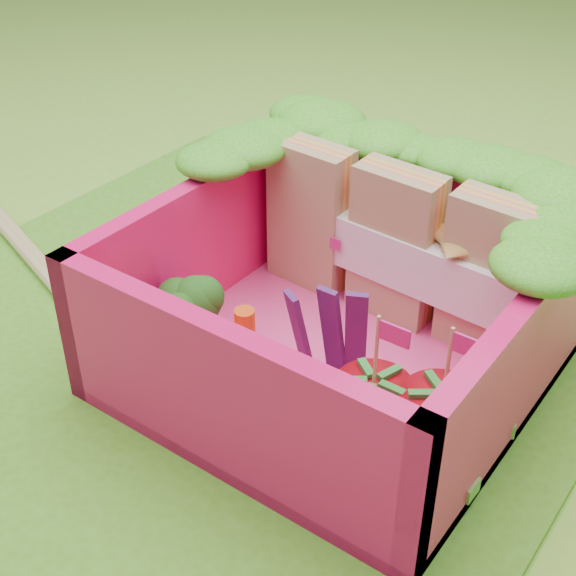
% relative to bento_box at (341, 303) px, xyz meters
% --- Properties ---
extents(ground, '(14.00, 14.00, 0.00)m').
position_rel_bento_box_xyz_m(ground, '(-0.44, -0.02, -0.31)').
color(ground, '#88BF35').
rests_on(ground, ground).
extents(placemat, '(2.60, 2.60, 0.03)m').
position_rel_bento_box_xyz_m(placemat, '(-0.44, -0.02, -0.29)').
color(placemat, '#559C23').
rests_on(placemat, ground).
extents(bento_floor, '(1.30, 1.30, 0.05)m').
position_rel_bento_box_xyz_m(bento_floor, '(-0.00, -0.00, -0.25)').
color(bento_floor, '#F93F8E').
rests_on(bento_floor, placemat).
extents(bento_box, '(1.30, 1.30, 0.55)m').
position_rel_bento_box_xyz_m(bento_box, '(0.00, 0.00, 0.00)').
color(bento_box, '#F91464').
rests_on(bento_box, placemat).
extents(lettuce_ruffle, '(1.43, 0.83, 0.11)m').
position_rel_bento_box_xyz_m(lettuce_ruffle, '(-0.00, 0.48, 0.33)').
color(lettuce_ruffle, '#378217').
rests_on(lettuce_ruffle, bento_box).
extents(sandwich_stack, '(1.07, 0.23, 0.57)m').
position_rel_bento_box_xyz_m(sandwich_stack, '(0.01, 0.35, 0.05)').
color(sandwich_stack, tan).
rests_on(sandwich_stack, bento_floor).
extents(broccoli, '(0.33, 0.33, 0.25)m').
position_rel_bento_box_xyz_m(broccoli, '(-0.47, -0.28, -0.05)').
color(broccoli, '#558F45').
rests_on(broccoli, bento_floor).
extents(carrot_sticks, '(0.19, 0.16, 0.25)m').
position_rel_bento_box_xyz_m(carrot_sticks, '(-0.27, -0.29, -0.11)').
color(carrot_sticks, '#F75314').
rests_on(carrot_sticks, bento_floor).
extents(purple_wedges, '(0.20, 0.17, 0.38)m').
position_rel_bento_box_xyz_m(purple_wedges, '(0.04, -0.13, -0.04)').
color(purple_wedges, '#421854').
rests_on(purple_wedges, bento_floor).
extents(strawberry_left, '(0.23, 0.23, 0.47)m').
position_rel_bento_box_xyz_m(strawberry_left, '(0.30, -0.30, -0.10)').
color(strawberry_left, red).
rests_on(strawberry_left, bento_floor).
extents(strawberry_right, '(0.25, 0.25, 0.49)m').
position_rel_bento_box_xyz_m(strawberry_right, '(0.50, -0.25, -0.09)').
color(strawberry_right, red).
rests_on(strawberry_right, bento_floor).
extents(snap_peas, '(0.32, 0.38, 0.05)m').
position_rel_bento_box_xyz_m(snap_peas, '(0.50, -0.19, -0.20)').
color(snap_peas, '#62A935').
rests_on(snap_peas, bento_floor).
extents(chopsticks, '(2.19, 0.76, 0.05)m').
position_rel_bento_box_xyz_m(chopsticks, '(-1.55, -0.13, -0.25)').
color(chopsticks, tan).
rests_on(chopsticks, placemat).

